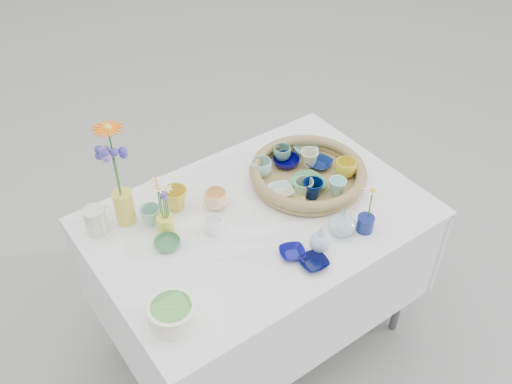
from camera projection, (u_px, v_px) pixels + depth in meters
ground at (258, 334)px, 2.68m from camera, size 80.00×80.00×0.00m
display_table at (258, 334)px, 2.68m from camera, size 1.26×0.86×0.77m
wicker_tray at (308, 174)px, 2.31m from camera, size 0.47×0.47×0.08m
tray_ceramic_0 at (286, 161)px, 2.38m from camera, size 0.12×0.12×0.04m
tray_ceramic_1 at (319, 163)px, 2.37m from camera, size 0.14×0.14×0.03m
tray_ceramic_2 at (346, 168)px, 2.31m from camera, size 0.11×0.11×0.07m
tray_ceramic_3 at (308, 184)px, 2.27m from camera, size 0.14×0.14×0.03m
tray_ceramic_4 at (303, 188)px, 2.22m from camera, size 0.10×0.10×0.07m
tray_ceramic_5 at (281, 191)px, 2.24m from camera, size 0.12×0.12×0.02m
tray_ceramic_6 at (261, 168)px, 2.32m from camera, size 0.11×0.11×0.07m
tray_ceramic_7 at (309, 158)px, 2.36m from camera, size 0.08×0.08×0.07m
tray_ceramic_8 at (306, 149)px, 2.45m from camera, size 0.11×0.11×0.02m
tray_ceramic_9 at (313, 189)px, 2.21m from camera, size 0.08×0.08×0.07m
tray_ceramic_10 at (293, 199)px, 2.21m from camera, size 0.12×0.12×0.02m
tray_ceramic_11 at (337, 187)px, 2.23m from camera, size 0.09×0.09×0.07m
tray_ceramic_12 at (282, 153)px, 2.40m from camera, size 0.09×0.09×0.06m
loose_ceramic_0 at (176, 199)px, 2.18m from camera, size 0.12×0.12×0.09m
loose_ceramic_1 at (216, 199)px, 2.19m from camera, size 0.12×0.12×0.07m
loose_ceramic_2 at (167, 244)px, 2.04m from camera, size 0.10×0.10×0.03m
loose_ceramic_3 at (213, 226)px, 2.09m from camera, size 0.08×0.08×0.07m
loose_ceramic_4 at (292, 253)px, 2.02m from camera, size 0.12×0.12×0.02m
loose_ceramic_5 at (151, 215)px, 2.13m from camera, size 0.10×0.10×0.07m
loose_ceramic_6 at (314, 263)px, 1.98m from camera, size 0.11×0.11×0.02m
fluted_bowl at (172, 314)px, 1.78m from camera, size 0.16×0.16×0.08m
bud_vase_paleblue at (321, 238)px, 2.00m from camera, size 0.10×0.10×0.12m
bud_vase_seafoam at (342, 222)px, 2.07m from camera, size 0.11×0.11×0.11m
bud_vase_cobalt at (365, 224)px, 2.10m from camera, size 0.07×0.07×0.06m
single_daisy at (371, 203)px, 2.05m from camera, size 0.10×0.10×0.14m
tall_vase_yellow at (124, 207)px, 2.11m from camera, size 0.09×0.09×0.14m
gerbera at (115, 162)px, 1.97m from camera, size 0.13×0.13×0.30m
hydrangea at (116, 176)px, 1.99m from camera, size 0.09×0.09×0.26m
white_pitcher at (96, 221)px, 2.08m from camera, size 0.13×0.11×0.11m
daisy_cup at (165, 224)px, 2.09m from camera, size 0.08×0.08×0.07m
daisy_posy at (163, 199)px, 2.03m from camera, size 0.08×0.08×0.16m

